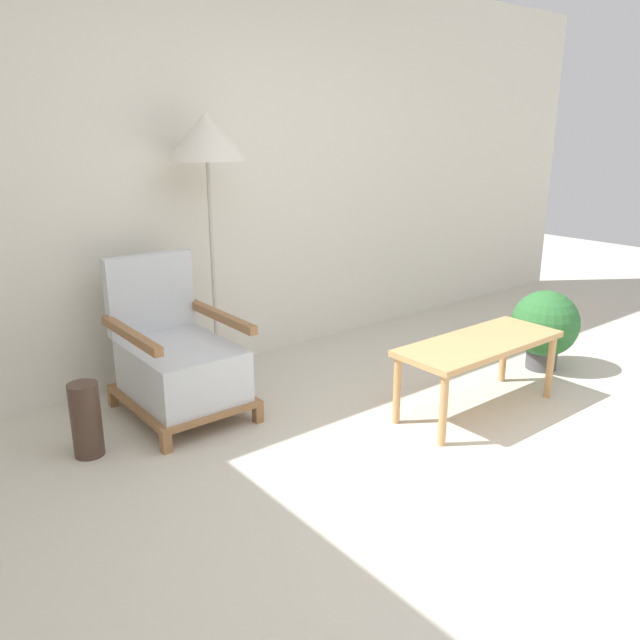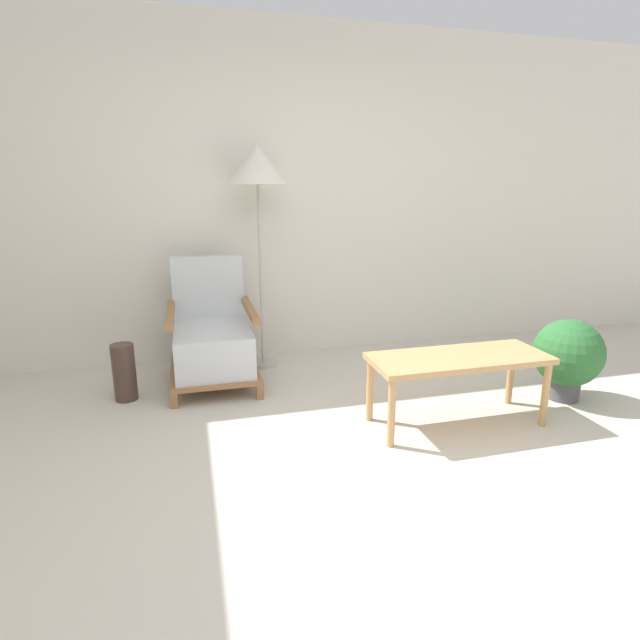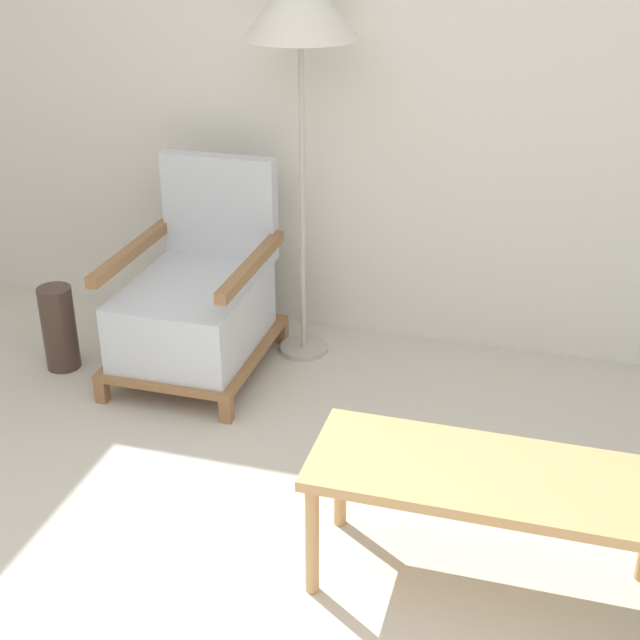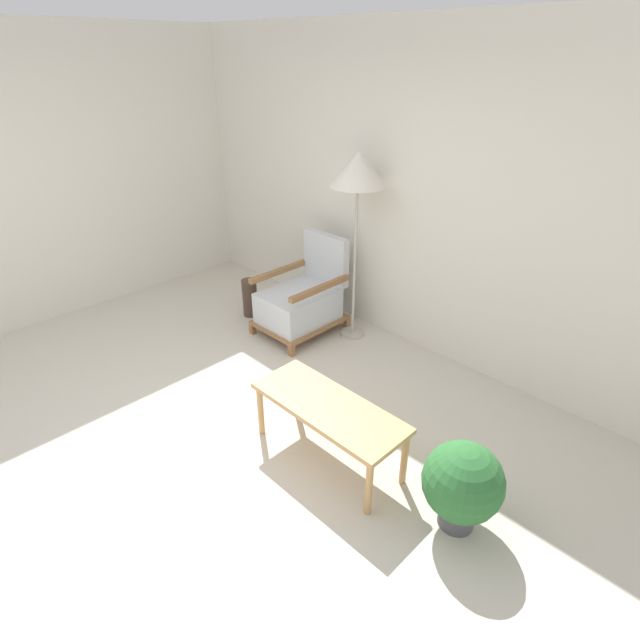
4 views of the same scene
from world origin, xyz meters
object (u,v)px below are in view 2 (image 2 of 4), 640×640
object	(u,v)px
armchair	(212,340)
vase	(124,372)
coffee_table	(459,364)
floor_lamp	(258,171)
potted_plant	(568,355)

from	to	relation	value
armchair	vase	distance (m)	0.64
coffee_table	vase	bearing A→B (deg)	155.87
armchair	floor_lamp	bearing A→B (deg)	33.81
potted_plant	vase	bearing A→B (deg)	165.41
floor_lamp	vase	world-z (taller)	floor_lamp
armchair	potted_plant	bearing A→B (deg)	-22.00
floor_lamp	coffee_table	world-z (taller)	floor_lamp
coffee_table	vase	size ratio (longest dim) A/B	2.73
coffee_table	potted_plant	world-z (taller)	potted_plant
potted_plant	coffee_table	bearing A→B (deg)	-171.30
armchair	coffee_table	bearing A→B (deg)	-37.46
coffee_table	potted_plant	size ratio (longest dim) A/B	1.92
floor_lamp	potted_plant	world-z (taller)	floor_lamp
floor_lamp	potted_plant	bearing A→B (deg)	-32.49
floor_lamp	potted_plant	size ratio (longest dim) A/B	3.06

